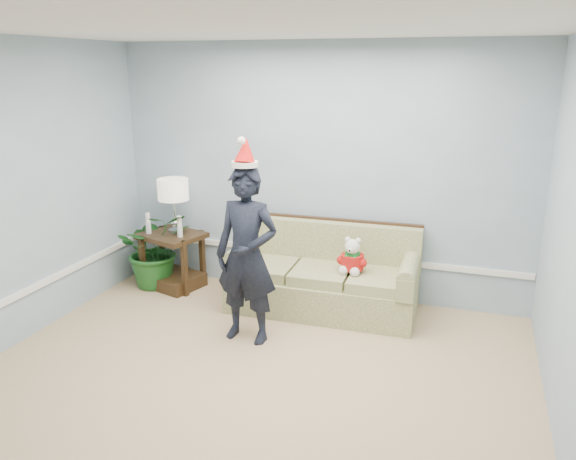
% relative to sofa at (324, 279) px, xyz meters
% --- Properties ---
extents(room_shell, '(4.54, 5.04, 2.74)m').
position_rel_sofa_xyz_m(room_shell, '(-0.20, -2.10, 1.03)').
color(room_shell, tan).
rests_on(room_shell, ground).
extents(wainscot_trim, '(4.49, 4.99, 0.06)m').
position_rel_sofa_xyz_m(wainscot_trim, '(-1.38, -0.92, 0.13)').
color(wainscot_trim, white).
rests_on(wainscot_trim, room_shell).
extents(sofa, '(1.92, 0.86, 0.89)m').
position_rel_sofa_xyz_m(sofa, '(0.00, 0.00, 0.00)').
color(sofa, '#5D6C33').
rests_on(sofa, room_shell).
extents(side_table, '(0.78, 0.71, 0.63)m').
position_rel_sofa_xyz_m(side_table, '(-1.79, 0.02, -0.07)').
color(side_table, '#372414').
rests_on(side_table, room_shell).
extents(table_lamp, '(0.34, 0.34, 0.61)m').
position_rel_sofa_xyz_m(table_lamp, '(-1.77, 0.09, 0.78)').
color(table_lamp, silver).
rests_on(table_lamp, side_table).
extents(candle_pair, '(0.46, 0.06, 0.23)m').
position_rel_sofa_xyz_m(candle_pair, '(-1.83, -0.06, 0.43)').
color(candle_pair, silver).
rests_on(candle_pair, side_table).
extents(houseplant, '(1.06, 1.03, 0.89)m').
position_rel_sofa_xyz_m(houseplant, '(-1.99, -0.02, 0.13)').
color(houseplant, '#19511C').
rests_on(houseplant, room_shell).
extents(man, '(0.61, 0.42, 1.62)m').
position_rel_sofa_xyz_m(man, '(-0.48, -0.89, 0.50)').
color(man, black).
rests_on(man, room_shell).
extents(santa_hat, '(0.25, 0.28, 0.27)m').
position_rel_sofa_xyz_m(santa_hat, '(-0.48, -0.88, 1.42)').
color(santa_hat, silver).
rests_on(santa_hat, man).
extents(teddy_bear, '(0.25, 0.27, 0.37)m').
position_rel_sofa_xyz_m(teddy_bear, '(0.31, -0.11, 0.28)').
color(teddy_bear, silver).
rests_on(teddy_bear, sofa).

